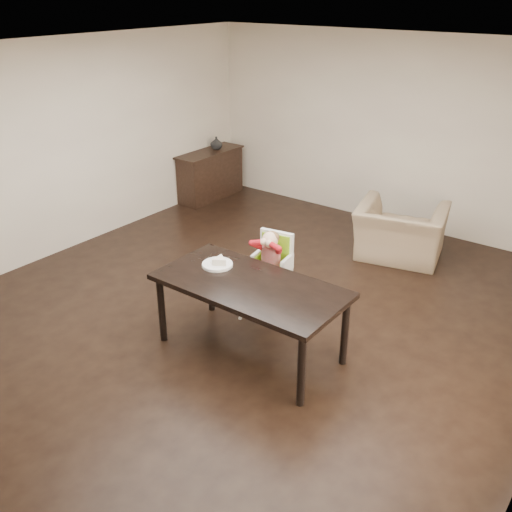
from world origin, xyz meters
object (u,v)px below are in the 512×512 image
Objects in this scene: armchair at (401,224)px; sideboard at (210,175)px; dining_table at (250,291)px; high_chair at (272,256)px.

armchair is 3.50m from sideboard.
sideboard reaches higher than dining_table.
dining_table is at bearing -44.09° from sideboard.
armchair is at bearing 84.84° from dining_table.
sideboard is (-2.98, 2.44, -0.29)m from high_chair.
armchair is 0.86× the size of sideboard.
high_chair is 2.22m from armchair.
high_chair reaches higher than sideboard.
sideboard is at bearing -17.91° from armchair.
dining_table is at bearing -79.54° from high_chair.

